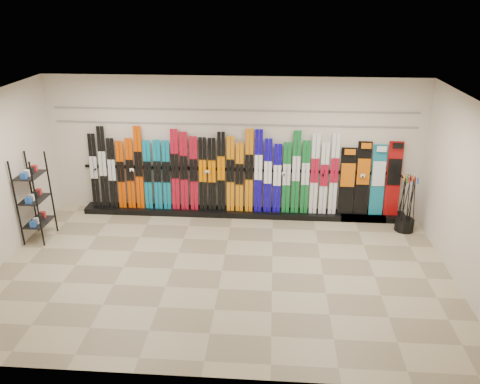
{
  "coord_description": "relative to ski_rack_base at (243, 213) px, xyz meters",
  "views": [
    {
      "loc": [
        0.82,
        -7.03,
        4.54
      ],
      "look_at": [
        0.25,
        1.0,
        1.1
      ],
      "focal_mm": 35.0,
      "sensor_mm": 36.0,
      "label": 1
    }
  ],
  "objects": [
    {
      "name": "right_wall",
      "position": [
        3.78,
        -2.28,
        1.44
      ],
      "size": [
        0.0,
        5.0,
        5.0
      ],
      "primitive_type": "plane",
      "rotation": [
        1.57,
        0.0,
        -1.57
      ],
      "color": "beige",
      "rests_on": "floor"
    },
    {
      "name": "pole_bin",
      "position": [
        3.38,
        -0.48,
        0.07
      ],
      "size": [
        0.38,
        0.38,
        0.25
      ],
      "primitive_type": "cylinder",
      "color": "black",
      "rests_on": "floor"
    },
    {
      "name": "slatwall_rail_0",
      "position": [
        -0.22,
        0.2,
        1.94
      ],
      "size": [
        7.6,
        0.02,
        0.03
      ],
      "primitive_type": "cube",
      "color": "gray",
      "rests_on": "back_wall"
    },
    {
      "name": "snowboards",
      "position": [
        2.71,
        0.08,
        0.83
      ],
      "size": [
        1.27,
        0.25,
        1.59
      ],
      "color": "black",
      "rests_on": "ski_rack_base"
    },
    {
      "name": "slatwall_rail_1",
      "position": [
        -0.22,
        0.2,
        2.24
      ],
      "size": [
        7.6,
        0.02,
        0.03
      ],
      "primitive_type": "cube",
      "color": "gray",
      "rests_on": "back_wall"
    },
    {
      "name": "ski_rack_base",
      "position": [
        0.0,
        0.0,
        0.0
      ],
      "size": [
        8.0,
        0.4,
        0.12
      ],
      "primitive_type": "cube",
      "color": "black",
      "rests_on": "floor"
    },
    {
      "name": "accessory_rack",
      "position": [
        -3.97,
        -1.33,
        0.81
      ],
      "size": [
        0.4,
        0.6,
        1.73
      ],
      "primitive_type": "cube",
      "color": "black",
      "rests_on": "floor"
    },
    {
      "name": "ski_poles",
      "position": [
        3.37,
        -0.5,
        0.55
      ],
      "size": [
        0.33,
        0.31,
        1.18
      ],
      "color": "black",
      "rests_on": "pole_bin"
    },
    {
      "name": "floor",
      "position": [
        -0.22,
        -2.28,
        -0.06
      ],
      "size": [
        8.0,
        8.0,
        0.0
      ],
      "primitive_type": "plane",
      "color": "gray",
      "rests_on": "ground"
    },
    {
      "name": "ceiling",
      "position": [
        -0.22,
        -2.28,
        2.94
      ],
      "size": [
        8.0,
        8.0,
        0.0
      ],
      "primitive_type": "plane",
      "rotation": [
        3.14,
        0.0,
        0.0
      ],
      "color": "silver",
      "rests_on": "back_wall"
    },
    {
      "name": "back_wall",
      "position": [
        -0.22,
        0.22,
        1.44
      ],
      "size": [
        8.0,
        0.0,
        8.0
      ],
      "primitive_type": "plane",
      "rotation": [
        1.57,
        0.0,
        0.0
      ],
      "color": "beige",
      "rests_on": "floor"
    },
    {
      "name": "skis",
      "position": [
        -0.66,
        0.03,
        0.89
      ],
      "size": [
        5.38,
        0.2,
        1.83
      ],
      "color": "black",
      "rests_on": "ski_rack_base"
    }
  ]
}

